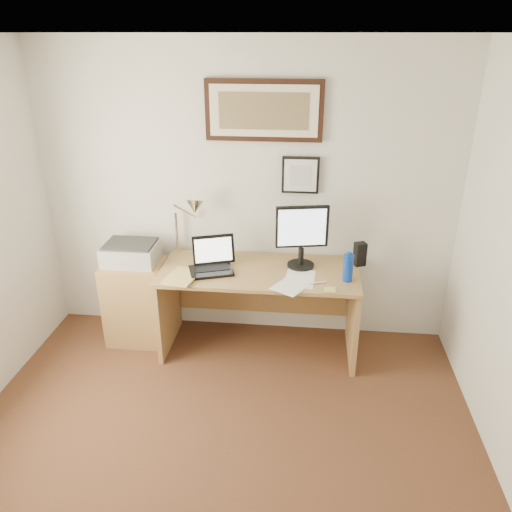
# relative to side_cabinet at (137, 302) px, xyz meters

# --- Properties ---
(floor) EXTENTS (4.00, 4.00, 0.00)m
(floor) POSITION_rel_side_cabinet_xyz_m (0.92, -1.68, -0.36)
(floor) COLOR #4E2C1C
(floor) RESTS_ON ground
(ceiling) EXTENTS (4.00, 4.00, 0.00)m
(ceiling) POSITION_rel_side_cabinet_xyz_m (0.92, -1.68, 2.13)
(ceiling) COLOR silver
(ceiling) RESTS_ON ground
(wall_back) EXTENTS (3.50, 0.02, 2.50)m
(wall_back) POSITION_rel_side_cabinet_xyz_m (0.92, 0.32, 0.89)
(wall_back) COLOR silver
(wall_back) RESTS_ON ground
(side_cabinet) EXTENTS (0.50, 0.40, 0.73)m
(side_cabinet) POSITION_rel_side_cabinet_xyz_m (0.00, 0.00, 0.00)
(side_cabinet) COLOR olive
(side_cabinet) RESTS_ON floor
(water_bottle) EXTENTS (0.08, 0.08, 0.22)m
(water_bottle) POSITION_rel_side_cabinet_xyz_m (1.77, -0.17, 0.49)
(water_bottle) COLOR #0C34A2
(water_bottle) RESTS_ON desk
(bottle_cap) EXTENTS (0.04, 0.04, 0.02)m
(bottle_cap) POSITION_rel_side_cabinet_xyz_m (1.77, -0.17, 0.61)
(bottle_cap) COLOR #0C34A2
(bottle_cap) RESTS_ON water_bottle
(speaker) EXTENTS (0.11, 0.10, 0.20)m
(speaker) POSITION_rel_side_cabinet_xyz_m (1.88, 0.13, 0.48)
(speaker) COLOR black
(speaker) RESTS_ON desk
(paper_sheet_a) EXTENTS (0.25, 0.34, 0.00)m
(paper_sheet_a) POSITION_rel_side_cabinet_xyz_m (1.40, -0.17, 0.39)
(paper_sheet_a) COLOR white
(paper_sheet_a) RESTS_ON desk
(paper_sheet_b) EXTENTS (0.34, 0.38, 0.00)m
(paper_sheet_b) POSITION_rel_side_cabinet_xyz_m (1.34, -0.29, 0.39)
(paper_sheet_b) COLOR white
(paper_sheet_b) RESTS_ON desk
(sticky_pad) EXTENTS (0.08, 0.08, 0.01)m
(sticky_pad) POSITION_rel_side_cabinet_xyz_m (1.63, -0.35, 0.39)
(sticky_pad) COLOR #D9CF67
(sticky_pad) RESTS_ON desk
(marker_pen) EXTENTS (0.14, 0.06, 0.02)m
(marker_pen) POSITION_rel_side_cabinet_xyz_m (1.54, -0.24, 0.39)
(marker_pen) COLOR silver
(marker_pen) RESTS_ON desk
(book) EXTENTS (0.29, 0.35, 0.02)m
(book) POSITION_rel_side_cabinet_xyz_m (0.38, -0.24, 0.40)
(book) COLOR #D8BB65
(book) RESTS_ON desk
(desk) EXTENTS (1.60, 0.70, 0.75)m
(desk) POSITION_rel_side_cabinet_xyz_m (1.07, 0.04, 0.15)
(desk) COLOR olive
(desk) RESTS_ON floor
(laptop) EXTENTS (0.40, 0.40, 0.26)m
(laptop) POSITION_rel_side_cabinet_xyz_m (0.69, -0.08, 0.44)
(laptop) COLOR black
(laptop) RESTS_ON desk
(lcd_monitor) EXTENTS (0.42, 0.22, 0.52)m
(lcd_monitor) POSITION_rel_side_cabinet_xyz_m (1.40, 0.05, 0.68)
(lcd_monitor) COLOR black
(lcd_monitor) RESTS_ON desk
(printer) EXTENTS (0.44, 0.34, 0.18)m
(printer) POSITION_rel_side_cabinet_xyz_m (-0.02, 0.03, 0.45)
(printer) COLOR #A6A6A8
(printer) RESTS_ON side_cabinet
(desk_lamp) EXTENTS (0.29, 0.27, 0.53)m
(desk_lamp) POSITION_rel_side_cabinet_xyz_m (0.51, 0.13, 0.82)
(desk_lamp) COLOR silver
(desk_lamp) RESTS_ON desk
(picture_large) EXTENTS (0.92, 0.04, 0.47)m
(picture_large) POSITION_rel_side_cabinet_xyz_m (1.07, 0.29, 1.59)
(picture_large) COLOR black
(picture_large) RESTS_ON wall_back
(picture_small) EXTENTS (0.30, 0.03, 0.30)m
(picture_small) POSITION_rel_side_cabinet_xyz_m (1.37, 0.29, 1.09)
(picture_small) COLOR black
(picture_small) RESTS_ON wall_back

